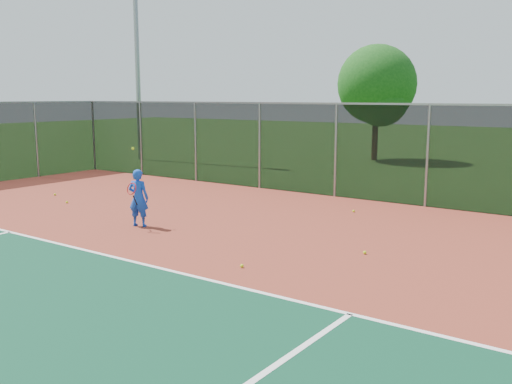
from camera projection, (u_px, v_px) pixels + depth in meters
ground at (102, 354)px, 7.25m from camera, size 120.00×120.00×0.00m
court_apron at (205, 307)px, 8.86m from camera, size 30.00×20.00×0.02m
fence_back at (427, 155)px, 16.63m from camera, size 30.00×0.06×3.03m
tennis_player at (138, 198)px, 14.21m from camera, size 0.61×0.66×1.97m
practice_ball_0 at (365, 252)px, 11.78m from camera, size 0.07×0.07×0.07m
practice_ball_1 at (55, 194)px, 18.75m from camera, size 0.07×0.07×0.07m
practice_ball_2 at (242, 266)px, 10.84m from camera, size 0.07×0.07×0.07m
practice_ball_3 at (354, 211)px, 16.04m from camera, size 0.07×0.07×0.07m
practice_ball_4 at (67, 202)px, 17.39m from camera, size 0.07×0.07×0.07m
floodlight_nw at (136, 17)px, 28.46m from camera, size 0.90×0.40×12.75m
tree_back_left at (378, 88)px, 28.64m from camera, size 3.98×3.98×5.84m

